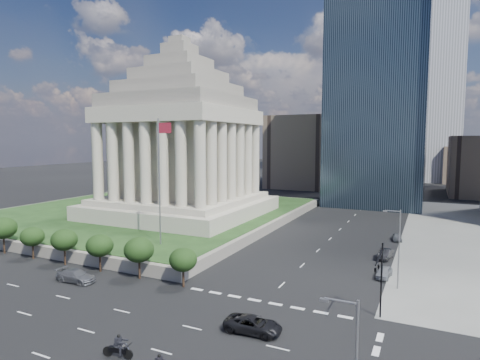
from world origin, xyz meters
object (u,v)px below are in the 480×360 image
Objects in this scene: motorcycle_trail at (118,346)px; parked_sedan_far at (397,237)px; flagpole at (160,175)px; suv_grey at (76,276)px; parked_sedan_near at (384,272)px; war_memorial at (181,127)px; pickup_truck at (253,325)px; traffic_signal_ne at (380,274)px; parked_sedan_mid at (385,254)px; street_lamp_north at (398,244)px.

parked_sedan_far is at bearing 59.84° from motorcycle_trail.
suv_grey is (-2.92, -14.53, -12.30)m from flagpole.
parked_sedan_near is at bearing -97.38° from parked_sedan_far.
war_memorial is 53.58m from parked_sedan_near.
pickup_truck is 1.46× the size of parked_sedan_far.
suv_grey is 1.97× the size of motorcycle_trail.
flagpole is 36.69m from traffic_signal_ne.
traffic_signal_ne is 15.70m from parked_sedan_near.
motorcycle_trail reaches higher than parked_sedan_mid.
street_lamp_north reaches higher than suv_grey.
war_memorial is 3.90× the size of street_lamp_north.
suv_grey is 1.21× the size of parked_sedan_mid.
war_memorial is at bearing 163.37° from parked_sedan_near.
flagpole is 2.50× the size of traffic_signal_ne.
war_memorial is 44.66m from suv_grey.
parked_sedan_far is (0.77, 13.11, -0.10)m from parked_sedan_mid.
traffic_signal_ne is 25.43m from motorcycle_trail.
parked_sedan_far is at bearing -15.70° from pickup_truck.
traffic_signal_ne is at bearing -60.22° from pickup_truck.
flagpole is at bearing -165.62° from parked_sedan_near.
parked_sedan_far is at bearing 96.37° from parked_sedan_near.
street_lamp_north is at bearing 85.81° from traffic_signal_ne.
street_lamp_north is 26.48m from parked_sedan_far.
pickup_truck is at bearing -36.12° from flagpole.
war_memorial reaches higher than motorcycle_trail.
war_memorial is 50.30m from parked_sedan_mid.
parked_sedan_near is at bearing -63.55° from suv_grey.
flagpole is 37.47m from parked_sedan_mid.
parked_sedan_mid is (-2.60, 12.83, -4.90)m from street_lamp_north.
street_lamp_north is 1.77× the size of pickup_truck.
parked_sedan_mid reaches higher than parked_sedan_near.
street_lamp_north is 2.59× the size of parked_sedan_far.
motorcycle_trail is at bearing -124.87° from suv_grey.
motorcycle_trail is at bearing -104.02° from parked_sedan_mid.
traffic_signal_ne is 37.75m from suv_grey.
war_memorial reaches higher than flagpole.
flagpole is 44.63m from parked_sedan_far.
traffic_signal_ne is (46.50, -34.30, -16.15)m from war_memorial.
suv_grey is at bearing -145.70° from parked_sedan_near.
parked_sedan_far is 56.37m from motorcycle_trail.
motorcycle_trail is (-17.47, -40.23, 0.30)m from parked_sedan_mid.
motorcycle_trail is (15.09, -26.40, -12.06)m from flagpole.
street_lamp_north is 41.41m from suv_grey.
parked_sedan_far is at bearing 3.69° from war_memorial.
flagpole is 3.58× the size of suv_grey.
motorcycle_trail is at bearing -126.21° from street_lamp_north.
parked_sedan_near is at bearing -23.00° from war_memorial.
war_memorial is 13.76× the size of motorcycle_trail.
traffic_signal_ne reaches higher than pickup_truck.
parked_sedan_mid reaches higher than parked_sedan_far.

